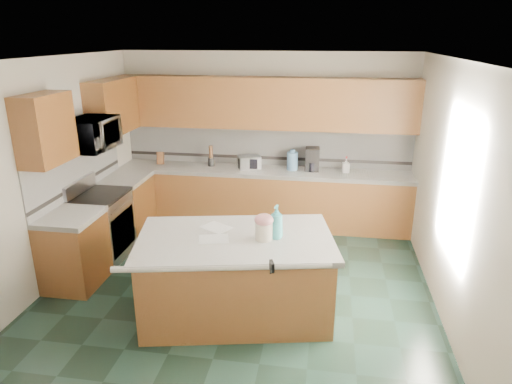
% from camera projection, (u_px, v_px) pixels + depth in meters
% --- Properties ---
extents(floor, '(4.60, 4.60, 0.00)m').
position_uv_depth(floor, '(240.00, 286.00, 5.62)').
color(floor, black).
rests_on(floor, ground).
extents(ceiling, '(4.60, 4.60, 0.00)m').
position_uv_depth(ceiling, '(236.00, 59.00, 4.73)').
color(ceiling, white).
rests_on(ceiling, ground).
extents(wall_back, '(4.60, 0.04, 2.70)m').
position_uv_depth(wall_back, '(266.00, 138.00, 7.34)').
color(wall_back, beige).
rests_on(wall_back, ground).
extents(wall_front, '(4.60, 0.04, 2.70)m').
position_uv_depth(wall_front, '(171.00, 289.00, 3.01)').
color(wall_front, beige).
rests_on(wall_front, ground).
extents(wall_left, '(0.04, 4.60, 2.70)m').
position_uv_depth(wall_left, '(50.00, 173.00, 5.52)').
color(wall_left, beige).
rests_on(wall_left, ground).
extents(wall_right, '(0.04, 4.60, 2.70)m').
position_uv_depth(wall_right, '(453.00, 193.00, 4.83)').
color(wall_right, beige).
rests_on(wall_right, ground).
extents(back_base_cab, '(4.60, 0.60, 0.86)m').
position_uv_depth(back_base_cab, '(263.00, 199.00, 7.34)').
color(back_base_cab, '#3B1E08').
rests_on(back_base_cab, ground).
extents(back_countertop, '(4.60, 0.64, 0.06)m').
position_uv_depth(back_countertop, '(263.00, 171.00, 7.19)').
color(back_countertop, white).
rests_on(back_countertop, back_base_cab).
extents(back_upper_cab, '(4.60, 0.33, 0.78)m').
position_uv_depth(back_upper_cab, '(265.00, 103.00, 6.97)').
color(back_upper_cab, '#3B1E08').
rests_on(back_upper_cab, wall_back).
extents(back_backsplash, '(4.60, 0.02, 0.63)m').
position_uv_depth(back_backsplash, '(266.00, 146.00, 7.35)').
color(back_backsplash, silver).
rests_on(back_backsplash, back_countertop).
extents(back_accent_band, '(4.60, 0.01, 0.05)m').
position_uv_depth(back_accent_band, '(265.00, 158.00, 7.41)').
color(back_accent_band, black).
rests_on(back_accent_band, back_countertop).
extents(left_base_cab_rear, '(0.60, 0.82, 0.86)m').
position_uv_depth(left_base_cab_rear, '(127.00, 207.00, 6.98)').
color(left_base_cab_rear, '#3B1E08').
rests_on(left_base_cab_rear, ground).
extents(left_counter_rear, '(0.64, 0.82, 0.06)m').
position_uv_depth(left_counter_rear, '(124.00, 179.00, 6.83)').
color(left_counter_rear, white).
rests_on(left_counter_rear, left_base_cab_rear).
extents(left_base_cab_front, '(0.60, 0.72, 0.86)m').
position_uv_depth(left_base_cab_front, '(74.00, 252.00, 5.55)').
color(left_base_cab_front, '#3B1E08').
rests_on(left_base_cab_front, ground).
extents(left_counter_front, '(0.64, 0.72, 0.06)m').
position_uv_depth(left_counter_front, '(69.00, 217.00, 5.40)').
color(left_counter_front, white).
rests_on(left_counter_front, left_base_cab_front).
extents(left_backsplash, '(0.02, 2.30, 0.63)m').
position_uv_depth(left_backsplash, '(78.00, 170.00, 6.06)').
color(left_backsplash, silver).
rests_on(left_backsplash, wall_left).
extents(left_accent_band, '(0.01, 2.30, 0.05)m').
position_uv_depth(left_accent_band, '(80.00, 184.00, 6.13)').
color(left_accent_band, black).
rests_on(left_accent_band, wall_left).
extents(left_upper_cab_rear, '(0.33, 1.09, 0.78)m').
position_uv_depth(left_upper_cab_rear, '(113.00, 107.00, 6.63)').
color(left_upper_cab_rear, '#3B1E08').
rests_on(left_upper_cab_rear, wall_left).
extents(left_upper_cab_front, '(0.33, 0.72, 0.78)m').
position_uv_depth(left_upper_cab_front, '(45.00, 129.00, 5.07)').
color(left_upper_cab_front, '#3B1E08').
rests_on(left_upper_cab_front, wall_left).
extents(range_body, '(0.60, 0.76, 0.88)m').
position_uv_depth(range_body, '(103.00, 227.00, 6.24)').
color(range_body, '#B7B7BC').
rests_on(range_body, ground).
extents(range_oven_door, '(0.02, 0.68, 0.55)m').
position_uv_depth(range_oven_door, '(123.00, 231.00, 6.21)').
color(range_oven_door, black).
rests_on(range_oven_door, range_body).
extents(range_cooktop, '(0.62, 0.78, 0.04)m').
position_uv_depth(range_cooktop, '(99.00, 196.00, 6.09)').
color(range_cooktop, black).
rests_on(range_cooktop, range_body).
extents(range_handle, '(0.02, 0.66, 0.02)m').
position_uv_depth(range_handle, '(122.00, 205.00, 6.08)').
color(range_handle, '#B7B7BC').
rests_on(range_handle, range_body).
extents(range_backguard, '(0.06, 0.76, 0.18)m').
position_uv_depth(range_backguard, '(80.00, 186.00, 6.08)').
color(range_backguard, '#B7B7BC').
rests_on(range_backguard, range_body).
extents(microwave, '(0.50, 0.73, 0.41)m').
position_uv_depth(microwave, '(92.00, 134.00, 5.81)').
color(microwave, '#B7B7BC').
rests_on(microwave, wall_left).
extents(island_base, '(2.14, 1.48, 0.86)m').
position_uv_depth(island_base, '(236.00, 278.00, 4.96)').
color(island_base, '#3B1E08').
rests_on(island_base, ground).
extents(island_top, '(2.25, 1.60, 0.06)m').
position_uv_depth(island_top, '(235.00, 240.00, 4.81)').
color(island_top, white).
rests_on(island_top, island_base).
extents(island_bullnose, '(2.02, 0.47, 0.06)m').
position_uv_depth(island_bullnose, '(222.00, 267.00, 4.24)').
color(island_bullnose, white).
rests_on(island_bullnose, island_base).
extents(treat_jar, '(0.23, 0.23, 0.19)m').
position_uv_depth(treat_jar, '(264.00, 231.00, 4.71)').
color(treat_jar, '#F4E5CD').
rests_on(treat_jar, island_top).
extents(treat_jar_lid, '(0.20, 0.20, 0.12)m').
position_uv_depth(treat_jar_lid, '(264.00, 220.00, 4.67)').
color(treat_jar_lid, '#D48489').
rests_on(treat_jar_lid, treat_jar).
extents(treat_jar_knob, '(0.06, 0.02, 0.02)m').
position_uv_depth(treat_jar_knob, '(264.00, 216.00, 4.66)').
color(treat_jar_knob, tan).
rests_on(treat_jar_knob, treat_jar_lid).
extents(treat_jar_knob_end_l, '(0.03, 0.03, 0.03)m').
position_uv_depth(treat_jar_knob_end_l, '(261.00, 216.00, 4.66)').
color(treat_jar_knob_end_l, tan).
rests_on(treat_jar_knob_end_l, treat_jar_lid).
extents(treat_jar_knob_end_r, '(0.03, 0.03, 0.03)m').
position_uv_depth(treat_jar_knob_end_r, '(267.00, 216.00, 4.65)').
color(treat_jar_knob_end_r, tan).
rests_on(treat_jar_knob_end_r, treat_jar_lid).
extents(soap_bottle_island, '(0.17, 0.17, 0.36)m').
position_uv_depth(soap_bottle_island, '(276.00, 222.00, 4.72)').
color(soap_bottle_island, '#41AEBA').
rests_on(soap_bottle_island, island_top).
extents(paper_sheet_a, '(0.36, 0.30, 0.00)m').
position_uv_depth(paper_sheet_a, '(214.00, 239.00, 4.75)').
color(paper_sheet_a, white).
rests_on(paper_sheet_a, island_top).
extents(paper_sheet_b, '(0.38, 0.36, 0.00)m').
position_uv_depth(paper_sheet_b, '(216.00, 227.00, 5.04)').
color(paper_sheet_b, white).
rests_on(paper_sheet_b, island_top).
extents(clamp_body, '(0.06, 0.11, 0.09)m').
position_uv_depth(clamp_body, '(272.00, 266.00, 4.18)').
color(clamp_body, black).
rests_on(clamp_body, island_top).
extents(clamp_handle, '(0.02, 0.07, 0.02)m').
position_uv_depth(clamp_handle, '(271.00, 271.00, 4.13)').
color(clamp_handle, black).
rests_on(clamp_handle, island_top).
extents(knife_block, '(0.13, 0.16, 0.22)m').
position_uv_depth(knife_block, '(161.00, 158.00, 7.45)').
color(knife_block, '#472814').
rests_on(knife_block, back_countertop).
extents(utensil_crock, '(0.11, 0.11, 0.13)m').
position_uv_depth(utensil_crock, '(211.00, 162.00, 7.36)').
color(utensil_crock, black).
rests_on(utensil_crock, back_countertop).
extents(utensil_bundle, '(0.06, 0.06, 0.20)m').
position_uv_depth(utensil_bundle, '(211.00, 152.00, 7.31)').
color(utensil_bundle, '#472814').
rests_on(utensil_bundle, utensil_crock).
extents(toaster_oven, '(0.41, 0.35, 0.20)m').
position_uv_depth(toaster_oven, '(249.00, 162.00, 7.23)').
color(toaster_oven, '#B7B7BC').
rests_on(toaster_oven, back_countertop).
extents(toaster_oven_door, '(0.30, 0.01, 0.16)m').
position_uv_depth(toaster_oven_door, '(248.00, 164.00, 7.13)').
color(toaster_oven_door, black).
rests_on(toaster_oven_door, toaster_oven).
extents(paper_towel, '(0.11, 0.11, 0.24)m').
position_uv_depth(paper_towel, '(293.00, 162.00, 7.17)').
color(paper_towel, white).
rests_on(paper_towel, back_countertop).
extents(paper_towel_base, '(0.16, 0.16, 0.01)m').
position_uv_depth(paper_towel_base, '(293.00, 169.00, 7.21)').
color(paper_towel_base, '#B7B7BC').
rests_on(paper_towel_base, back_countertop).
extents(water_jug, '(0.17, 0.17, 0.28)m').
position_uv_depth(water_jug, '(292.00, 161.00, 7.13)').
color(water_jug, '#6BA0D2').
rests_on(water_jug, back_countertop).
extents(water_jug_neck, '(0.08, 0.08, 0.04)m').
position_uv_depth(water_jug_neck, '(293.00, 151.00, 7.07)').
color(water_jug_neck, '#6BA0D2').
rests_on(water_jug_neck, water_jug).
extents(coffee_maker, '(0.23, 0.25, 0.36)m').
position_uv_depth(coffee_maker, '(312.00, 159.00, 7.09)').
color(coffee_maker, black).
rests_on(coffee_maker, back_countertop).
extents(coffee_carafe, '(0.15, 0.15, 0.15)m').
position_uv_depth(coffee_carafe, '(312.00, 167.00, 7.07)').
color(coffee_carafe, black).
rests_on(coffee_carafe, back_countertop).
extents(soap_bottle_back, '(0.11, 0.12, 0.22)m').
position_uv_depth(soap_bottle_back, '(346.00, 165.00, 7.00)').
color(soap_bottle_back, white).
rests_on(soap_bottle_back, back_countertop).
extents(soap_back_cap, '(0.02, 0.02, 0.03)m').
position_uv_depth(soap_back_cap, '(347.00, 157.00, 6.96)').
color(soap_back_cap, red).
rests_on(soap_back_cap, soap_bottle_back).
extents(window_light_proxy, '(0.02, 1.40, 1.10)m').
position_uv_depth(window_light_proxy, '(457.00, 185.00, 4.60)').
color(window_light_proxy, white).
rests_on(window_light_proxy, wall_right).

